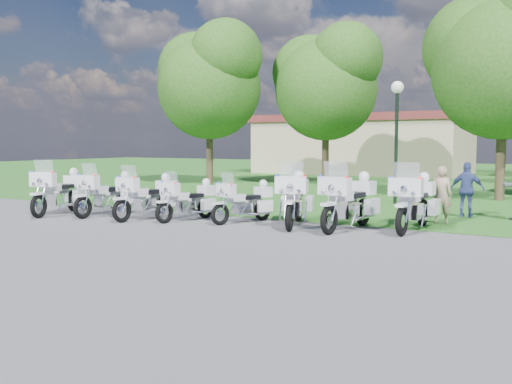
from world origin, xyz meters
The scene contains 17 objects.
ground centered at (0.00, 0.00, 0.00)m, with size 100.00×100.00×0.00m, color #515156.
grass_lawn centered at (0.00, 27.00, 0.00)m, with size 100.00×48.00×0.01m, color #245F1E.
motorcycle_0 centered at (-5.97, 0.84, 0.71)m, with size 1.25×2.47×1.70m.
motorcycle_1 centered at (-4.46, 1.36, 0.67)m, with size 0.79×2.37×1.60m.
motorcycle_2 centered at (-2.87, 1.35, 0.66)m, with size 0.89×2.35×1.58m.
motorcycle_3 centered at (-1.65, 1.68, 0.59)m, with size 0.97×2.08×1.41m.
motorcycle_4 centered at (-0.06, 2.14, 0.59)m, with size 1.11×2.01×1.40m.
motorcycle_5 centered at (1.38, 2.30, 0.72)m, with size 1.38×2.48×1.73m.
motorcycle_6 centered at (2.87, 2.41, 0.73)m, with size 0.99×2.60×1.75m.
motorcycle_7 centered at (4.33, 3.09, 0.73)m, with size 0.86×2.58×1.74m.
lamp_post centered at (2.09, 8.89, 3.27)m, with size 0.44×0.44×4.35m.
tree_0 centered at (-9.34, 13.63, 5.56)m, with size 6.31×5.38×8.41m.
tree_1 centered at (-3.82, 16.15, 5.38)m, with size 6.10×5.21×8.13m.
tree_2 centered at (5.09, 12.17, 5.41)m, with size 6.13×5.23×8.17m.
building_west centered at (-6.00, 28.00, 2.07)m, with size 14.56×8.32×4.10m.
bystander_a centered at (4.65, 4.53, 0.78)m, with size 0.57×0.37×1.56m, color tan.
bystander_c centered at (5.00, 6.31, 0.81)m, with size 0.95×0.40×1.62m, color #374385.
Camera 1 is at (8.08, -11.14, 2.20)m, focal length 40.00 mm.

